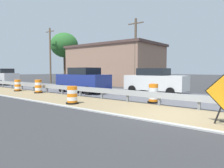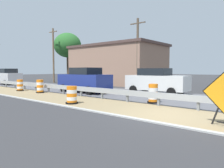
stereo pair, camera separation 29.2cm
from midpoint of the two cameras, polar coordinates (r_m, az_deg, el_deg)
The scene contains 16 objects.
ground_plane at distance 8.93m, azimuth 14.42°, elevation -8.39°, with size 160.00×160.00×0.00m, color #333335.
median_dirt_strip at distance 9.38m, azimuth 15.70°, elevation -7.80°, with size 3.41×120.00×0.01m, color #8E7A56.
far_lane_asphalt at distance 14.12m, azimuth 23.78°, elevation -4.09°, with size 6.72×120.00×0.00m, color #56565B.
curb_near_edge at distance 7.79m, azimuth 10.42°, elevation -10.11°, with size 0.20×120.00×0.11m, color #ADADA8.
guardrail_median at distance 10.47m, azimuth 21.83°, elevation -3.87°, with size 0.18×54.55×0.71m.
traffic_barrel_nearest at distance 12.17m, azimuth 10.51°, elevation -2.74°, with size 0.66×0.66×1.08m.
traffic_barrel_close at distance 11.83m, azimuth -11.48°, elevation -3.19°, with size 0.70×0.70×0.98m.
traffic_barrel_mid at distance 18.05m, azimuth -19.85°, elevation -0.78°, with size 0.67×0.67×1.08m.
traffic_barrel_far at distance 20.32m, azimuth -24.67°, elevation -0.49°, with size 0.64×0.64×1.02m.
car_lead_near_lane at distance 30.19m, azimuth -27.66°, elevation 1.80°, with size 2.08×4.58×2.04m.
car_lead_far_lane at distance 17.60m, azimuth -8.38°, elevation 1.08°, with size 2.20×4.82×2.06m.
car_distant_a at distance 16.80m, azimuth 11.21°, elevation 0.82°, with size 2.22×4.83×2.00m.
roadside_shop_near at distance 28.08m, azimuth 0.40°, elevation 5.29°, with size 7.36×12.04×5.12m.
utility_pole_near at distance 22.18m, azimuth 6.03°, elevation 8.67°, with size 0.24×1.80×7.18m.
utility_pole_mid at distance 31.98m, azimuth -16.72°, elevation 7.69°, with size 0.24×1.80×7.89m.
tree_roadside at distance 34.54m, azimuth -13.08°, elevation 10.23°, with size 4.31×4.31×7.73m.
Camera 1 is at (-8.06, -3.45, 1.88)m, focal length 33.59 mm.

